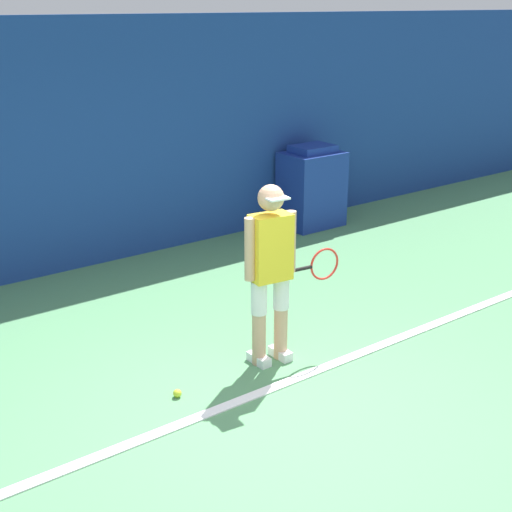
% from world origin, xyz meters
% --- Properties ---
extents(ground_plane, '(24.00, 24.00, 0.00)m').
position_xyz_m(ground_plane, '(0.00, 0.00, 0.00)').
color(ground_plane, '#518C5B').
extents(back_wall, '(24.00, 0.10, 2.85)m').
position_xyz_m(back_wall, '(0.00, 4.01, 1.42)').
color(back_wall, navy).
rests_on(back_wall, ground_plane).
extents(court_baseline, '(21.60, 0.10, 0.01)m').
position_xyz_m(court_baseline, '(0.00, 0.40, 0.01)').
color(court_baseline, white).
rests_on(court_baseline, ground_plane).
extents(tennis_player, '(0.94, 0.30, 1.59)m').
position_xyz_m(tennis_player, '(0.54, 0.79, 0.88)').
color(tennis_player, tan).
rests_on(tennis_player, ground_plane).
extents(tennis_ball, '(0.07, 0.07, 0.07)m').
position_xyz_m(tennis_ball, '(-0.45, 0.75, 0.03)').
color(tennis_ball, '#D1E533').
rests_on(tennis_ball, ground_plane).
extents(covered_chair, '(0.81, 0.61, 1.14)m').
position_xyz_m(covered_chair, '(3.47, 3.61, 0.54)').
color(covered_chair, navy).
rests_on(covered_chair, ground_plane).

